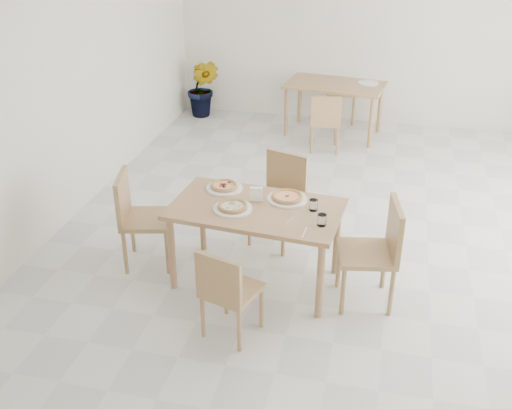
% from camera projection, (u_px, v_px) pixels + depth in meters
% --- Properties ---
extents(main_table, '(1.52, 0.95, 0.75)m').
position_uv_depth(main_table, '(256.00, 216.00, 5.15)').
color(main_table, tan).
rests_on(main_table, ground).
extents(chair_south, '(0.49, 0.49, 0.79)m').
position_uv_depth(chair_south, '(226.00, 289.00, 4.55)').
color(chair_south, '#A68653').
rests_on(chair_south, ground).
extents(chair_north, '(0.56, 0.56, 0.90)m').
position_uv_depth(chair_north, '(281.00, 192.00, 5.87)').
color(chair_north, '#A68653').
rests_on(chair_north, ground).
extents(chair_west, '(0.54, 0.54, 0.91)m').
position_uv_depth(chair_west, '(137.00, 213.00, 5.48)').
color(chair_west, '#A68653').
rests_on(chair_west, ground).
extents(chair_east, '(0.54, 0.54, 0.93)m').
position_uv_depth(chair_east, '(378.00, 247.00, 4.93)').
color(chair_east, '#A68653').
rests_on(chair_east, ground).
extents(plate_margherita, '(0.35, 0.35, 0.02)m').
position_uv_depth(plate_margherita, '(287.00, 199.00, 5.22)').
color(plate_margherita, white).
rests_on(plate_margherita, main_table).
extents(plate_mushroom, '(0.33, 0.33, 0.02)m').
position_uv_depth(plate_mushroom, '(233.00, 209.00, 5.06)').
color(plate_mushroom, white).
rests_on(plate_mushroom, main_table).
extents(plate_pepperoni, '(0.33, 0.33, 0.02)m').
position_uv_depth(plate_pepperoni, '(224.00, 188.00, 5.41)').
color(plate_pepperoni, white).
rests_on(plate_pepperoni, main_table).
extents(pizza_margherita, '(0.33, 0.33, 0.03)m').
position_uv_depth(pizza_margherita, '(287.00, 197.00, 5.21)').
color(pizza_margherita, tan).
rests_on(pizza_margherita, plate_margherita).
extents(pizza_mushroom, '(0.34, 0.34, 0.03)m').
position_uv_depth(pizza_mushroom, '(233.00, 206.00, 5.05)').
color(pizza_mushroom, tan).
rests_on(pizza_mushroom, plate_mushroom).
extents(pizza_pepperoni, '(0.31, 0.31, 0.03)m').
position_uv_depth(pizza_pepperoni, '(224.00, 186.00, 5.40)').
color(pizza_pepperoni, tan).
rests_on(pizza_pepperoni, plate_pepperoni).
extents(tumbler_a, '(0.07, 0.07, 0.10)m').
position_uv_depth(tumbler_a, '(322.00, 220.00, 4.80)').
color(tumbler_a, white).
rests_on(tumbler_a, main_table).
extents(tumbler_b, '(0.07, 0.07, 0.10)m').
position_uv_depth(tumbler_b, '(313.00, 205.00, 5.03)').
color(tumbler_b, white).
rests_on(tumbler_b, main_table).
extents(napkin_holder, '(0.12, 0.08, 0.13)m').
position_uv_depth(napkin_holder, '(256.00, 195.00, 5.18)').
color(napkin_holder, silver).
rests_on(napkin_holder, main_table).
extents(fork_a, '(0.02, 0.17, 0.01)m').
position_uv_depth(fork_a, '(304.00, 233.00, 4.72)').
color(fork_a, silver).
rests_on(fork_a, main_table).
extents(fork_b, '(0.06, 0.16, 0.01)m').
position_uv_depth(fork_b, '(289.00, 220.00, 4.90)').
color(fork_b, silver).
rests_on(fork_b, main_table).
extents(second_table, '(1.45, 0.95, 0.75)m').
position_uv_depth(second_table, '(335.00, 90.00, 8.45)').
color(second_table, '#A68653').
rests_on(second_table, ground).
extents(chair_back_s, '(0.46, 0.46, 0.80)m').
position_uv_depth(chair_back_s, '(325.00, 119.00, 7.94)').
color(chair_back_s, '#A68653').
rests_on(chair_back_s, ground).
extents(chair_back_n, '(0.47, 0.47, 0.91)m').
position_uv_depth(chair_back_n, '(345.00, 85.00, 9.11)').
color(chair_back_n, '#A68653').
rests_on(chair_back_n, ground).
extents(plate_empty, '(0.28, 0.28, 0.02)m').
position_uv_depth(plate_empty, '(368.00, 83.00, 8.40)').
color(plate_empty, white).
rests_on(plate_empty, second_table).
extents(potted_plant, '(0.51, 0.42, 0.90)m').
position_uv_depth(potted_plant, '(203.00, 88.00, 9.24)').
color(potted_plant, '#1F6922').
rests_on(potted_plant, ground).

